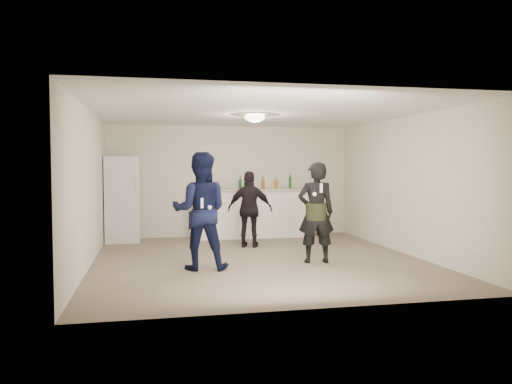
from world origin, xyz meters
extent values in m
plane|color=#6B5B4C|center=(0.00, 0.00, 0.00)|extent=(6.00, 6.00, 0.00)
plane|color=silver|center=(0.00, 0.00, 2.50)|extent=(6.00, 6.00, 0.00)
plane|color=beige|center=(0.00, 3.00, 1.25)|extent=(6.00, 0.00, 6.00)
plane|color=beige|center=(0.00, -3.00, 1.25)|extent=(6.00, 0.00, 6.00)
plane|color=beige|center=(-2.75, 0.00, 1.25)|extent=(0.00, 6.00, 6.00)
plane|color=beige|center=(2.75, 0.00, 1.25)|extent=(0.00, 6.00, 6.00)
cube|color=white|center=(0.45, 2.67, 0.53)|extent=(2.60, 0.56, 1.05)
cube|color=beige|center=(0.45, 2.67, 1.07)|extent=(2.68, 0.64, 0.04)
cube|color=silver|center=(-2.38, 2.60, 0.90)|extent=(0.70, 0.70, 1.80)
cylinder|color=white|center=(-2.10, 2.23, 1.30)|extent=(0.02, 0.02, 0.60)
ellipsoid|color=white|center=(0.00, 0.30, 2.45)|extent=(0.36, 0.36, 0.16)
cylinder|color=#AEAFB3|center=(-0.38, 2.73, 1.18)|extent=(0.08, 0.08, 0.17)
imported|color=#0F1742|center=(-1.04, -0.57, 0.91)|extent=(0.98, 0.82, 1.82)
imported|color=black|center=(0.88, -0.43, 0.83)|extent=(0.64, 0.45, 1.67)
cylinder|color=#2B3217|center=(0.88, -0.43, 0.85)|extent=(0.34, 0.34, 0.28)
imported|color=black|center=(0.12, 1.33, 0.75)|extent=(0.95, 0.63, 1.50)
cube|color=white|center=(-1.04, -0.85, 1.05)|extent=(0.04, 0.04, 0.15)
sphere|color=white|center=(-0.92, -0.82, 0.98)|extent=(0.07, 0.07, 0.07)
cube|color=white|center=(0.88, -0.68, 1.25)|extent=(0.04, 0.04, 0.15)
sphere|color=white|center=(0.78, -0.65, 1.15)|extent=(0.07, 0.07, 0.07)
cylinder|color=#164E17|center=(1.29, 2.57, 1.23)|extent=(0.06, 0.06, 0.27)
cylinder|color=silver|center=(1.04, 2.56, 1.17)|extent=(0.07, 0.07, 0.16)
cylinder|color=#9C7116|center=(0.94, 2.51, 1.19)|extent=(0.08, 0.08, 0.19)
cylinder|color=brown|center=(0.67, 2.63, 1.20)|extent=(0.07, 0.07, 0.22)
cylinder|color=#175227|center=(0.18, 2.80, 1.19)|extent=(0.07, 0.07, 0.21)
camera|label=1|loc=(-1.78, -8.26, 1.60)|focal=35.00mm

